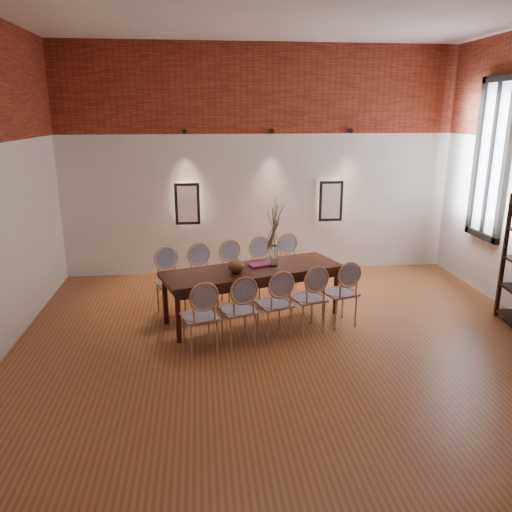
{
  "coord_description": "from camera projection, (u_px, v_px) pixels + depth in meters",
  "views": [
    {
      "loc": [
        -1.07,
        -5.39,
        2.86
      ],
      "look_at": [
        -0.37,
        0.84,
        1.05
      ],
      "focal_mm": 35.0,
      "sensor_mm": 36.0,
      "label": 1
    }
  ],
  "objects": [
    {
      "name": "floor",
      "position": [
        294.0,
        358.0,
        6.06
      ],
      "size": [
        7.0,
        7.0,
        0.02
      ],
      "primitive_type": "cube",
      "color": "brown",
      "rests_on": "ground"
    },
    {
      "name": "wall_back",
      "position": [
        259.0,
        162.0,
        8.89
      ],
      "size": [
        7.0,
        0.1,
        4.0
      ],
      "primitive_type": "cube",
      "color": "silver",
      "rests_on": "ground"
    },
    {
      "name": "wall_front",
      "position": [
        458.0,
        323.0,
        2.11
      ],
      "size": [
        7.0,
        0.1,
        4.0
      ],
      "primitive_type": "cube",
      "color": "silver",
      "rests_on": "ground"
    },
    {
      "name": "brick_band_back",
      "position": [
        260.0,
        89.0,
        8.48
      ],
      "size": [
        7.0,
        0.02,
        1.5
      ],
      "primitive_type": "cube",
      "color": "maroon",
      "rests_on": "ground"
    },
    {
      "name": "brick_band_front",
      "position": [
        487.0,
        2.0,
        1.83
      ],
      "size": [
        7.0,
        0.02,
        1.5
      ],
      "primitive_type": "cube",
      "color": "maroon",
      "rests_on": "ground"
    },
    {
      "name": "niche_left",
      "position": [
        187.0,
        204.0,
        8.85
      ],
      "size": [
        0.36,
        0.06,
        0.66
      ],
      "primitive_type": "cube",
      "color": "#FFEAC6",
      "rests_on": "wall_back"
    },
    {
      "name": "niche_right",
      "position": [
        330.0,
        201.0,
        9.13
      ],
      "size": [
        0.36,
        0.06,
        0.66
      ],
      "primitive_type": "cube",
      "color": "#FFEAC6",
      "rests_on": "wall_back"
    },
    {
      "name": "spot_fixture_left",
      "position": [
        185.0,
        131.0,
        8.47
      ],
      "size": [
        0.08,
        0.1,
        0.08
      ],
      "primitive_type": "cylinder",
      "rotation": [
        1.57,
        0.0,
        0.0
      ],
      "color": "black",
      "rests_on": "wall_back"
    },
    {
      "name": "spot_fixture_mid",
      "position": [
        272.0,
        131.0,
        8.63
      ],
      "size": [
        0.08,
        0.1,
        0.08
      ],
      "primitive_type": "cylinder",
      "rotation": [
        1.57,
        0.0,
        0.0
      ],
      "color": "black",
      "rests_on": "wall_back"
    },
    {
      "name": "spot_fixture_right",
      "position": [
        350.0,
        131.0,
        8.79
      ],
      "size": [
        0.08,
        0.1,
        0.08
      ],
      "primitive_type": "cylinder",
      "rotation": [
        1.57,
        0.0,
        0.0
      ],
      "color": "black",
      "rests_on": "wall_back"
    },
    {
      "name": "window_glass",
      "position": [
        492.0,
        160.0,
        7.74
      ],
      "size": [
        0.02,
        0.78,
        2.38
      ],
      "primitive_type": "cube",
      "color": "silver",
      "rests_on": "wall_right"
    },
    {
      "name": "window_frame",
      "position": [
        491.0,
        160.0,
        7.74
      ],
      "size": [
        0.08,
        0.9,
        2.5
      ],
      "primitive_type": "cube",
      "color": "black",
      "rests_on": "wall_right"
    },
    {
      "name": "window_mullion",
      "position": [
        491.0,
        160.0,
        7.74
      ],
      "size": [
        0.06,
        0.06,
        2.4
      ],
      "primitive_type": "cube",
      "color": "black",
      "rests_on": "wall_right"
    },
    {
      "name": "dining_table",
      "position": [
        253.0,
        294.0,
        7.1
      ],
      "size": [
        2.66,
        1.54,
        0.75
      ],
      "primitive_type": "cube",
      "rotation": [
        0.0,
        0.0,
        0.31
      ],
      "color": "#37130B",
      "rests_on": "floor"
    },
    {
      "name": "chair_near_a",
      "position": [
        200.0,
        316.0,
        6.07
      ],
      "size": [
        0.55,
        0.55,
        0.94
      ],
      "primitive_type": null,
      "rotation": [
        0.0,
        0.0,
        0.31
      ],
      "color": "tan",
      "rests_on": "floor"
    },
    {
      "name": "chair_near_b",
      "position": [
        238.0,
        310.0,
        6.27
      ],
      "size": [
        0.55,
        0.55,
        0.94
      ],
      "primitive_type": null,
      "rotation": [
        0.0,
        0.0,
        0.31
      ],
      "color": "tan",
      "rests_on": "floor"
    },
    {
      "name": "chair_near_c",
      "position": [
        274.0,
        304.0,
        6.47
      ],
      "size": [
        0.55,
        0.55,
        0.94
      ],
      "primitive_type": null,
      "rotation": [
        0.0,
        0.0,
        0.31
      ],
      "color": "tan",
      "rests_on": "floor"
    },
    {
      "name": "chair_near_d",
      "position": [
        308.0,
        298.0,
        6.67
      ],
      "size": [
        0.55,
        0.55,
        0.94
      ],
      "primitive_type": null,
      "rotation": [
        0.0,
        0.0,
        0.31
      ],
      "color": "tan",
      "rests_on": "floor"
    },
    {
      "name": "chair_near_e",
      "position": [
        340.0,
        293.0,
        6.87
      ],
      "size": [
        0.55,
        0.55,
        0.94
      ],
      "primitive_type": null,
      "rotation": [
        0.0,
        0.0,
        0.31
      ],
      "color": "tan",
      "rests_on": "floor"
    },
    {
      "name": "chair_far_a",
      "position": [
        171.0,
        283.0,
        7.27
      ],
      "size": [
        0.55,
        0.55,
        0.94
      ],
      "primitive_type": null,
      "rotation": [
        0.0,
        0.0,
        3.45
      ],
      "color": "tan",
      "rests_on": "floor"
    },
    {
      "name": "chair_far_b",
      "position": [
        204.0,
        278.0,
        7.47
      ],
      "size": [
        0.55,
        0.55,
        0.94
      ],
      "primitive_type": null,
      "rotation": [
        0.0,
        0.0,
        3.45
      ],
      "color": "tan",
      "rests_on": "floor"
    },
    {
      "name": "chair_far_c",
      "position": [
        235.0,
        274.0,
        7.67
      ],
      "size": [
        0.55,
        0.55,
        0.94
      ],
      "primitive_type": null,
      "rotation": [
        0.0,
        0.0,
        3.45
      ],
      "color": "tan",
      "rests_on": "floor"
    },
    {
      "name": "chair_far_d",
      "position": [
        265.0,
        270.0,
        7.87
      ],
      "size": [
        0.55,
        0.55,
        0.94
      ],
      "primitive_type": null,
      "rotation": [
        0.0,
        0.0,
        3.45
      ],
      "color": "tan",
      "rests_on": "floor"
    },
    {
      "name": "chair_far_e",
      "position": [
        293.0,
        266.0,
        8.07
      ],
      "size": [
        0.55,
        0.55,
        0.94
      ],
      "primitive_type": null,
      "rotation": [
        0.0,
        0.0,
        3.45
      ],
      "color": "tan",
      "rests_on": "floor"
    },
    {
      "name": "vase",
      "position": [
        273.0,
        256.0,
        7.08
      ],
      "size": [
        0.14,
        0.14,
        0.3
      ],
      "primitive_type": "cylinder",
      "color": "silver",
      "rests_on": "dining_table"
    },
    {
      "name": "dried_branches",
      "position": [
        273.0,
        225.0,
        6.95
      ],
      "size": [
        0.5,
        0.5,
        0.7
      ],
      "primitive_type": null,
      "color": "brown",
      "rests_on": "vase"
    },
    {
      "name": "bowl",
      "position": [
        236.0,
        266.0,
        6.82
      ],
      "size": [
        0.24,
        0.24,
        0.18
      ],
      "primitive_type": "ellipsoid",
      "color": "brown",
      "rests_on": "dining_table"
    },
    {
      "name": "book",
      "position": [
        259.0,
        265.0,
        7.1
      ],
      "size": [
        0.3,
        0.25,
        0.03
      ],
      "primitive_type": "cube",
      "rotation": [
        0.0,
        0.0,
        0.31
      ],
      "color": "#7F1C59",
      "rests_on": "dining_table"
    }
  ]
}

